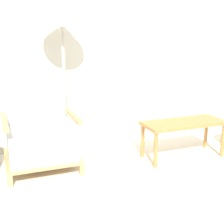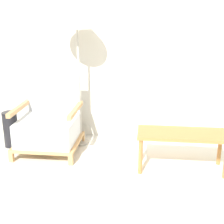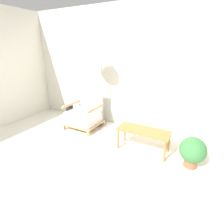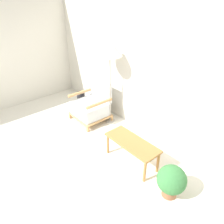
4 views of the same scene
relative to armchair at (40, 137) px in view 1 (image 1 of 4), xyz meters
name	(u,v)px [view 1 (image 1 of 4)]	position (x,y,z in m)	size (l,w,h in m)	color
wall_back	(93,37)	(0.79, 0.58, 1.02)	(8.00, 0.06, 2.70)	silver
armchair	(40,137)	(0.00, 0.00, 0.00)	(0.75, 0.70, 0.87)	tan
floor_lamp	(62,15)	(0.33, 0.26, 1.25)	(0.48, 0.48, 1.77)	#B7B2A8
coffee_table	(184,126)	(1.56, -0.31, 0.04)	(0.95, 0.39, 0.42)	#B2753D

